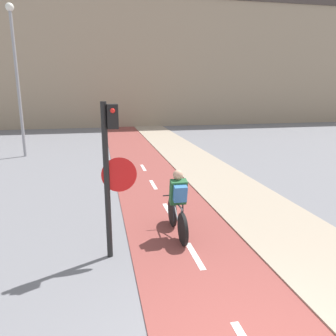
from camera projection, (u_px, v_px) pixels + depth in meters
building_row_background at (115, 62)px, 28.74m from camera, size 60.00×5.20×10.84m
traffic_light_pole at (111, 164)px, 6.10m from camera, size 0.67×0.25×3.04m
street_lamp_far at (16, 67)px, 15.00m from camera, size 0.36×0.36×6.90m
cyclist_near at (178, 205)px, 7.29m from camera, size 0.46×1.70×1.53m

